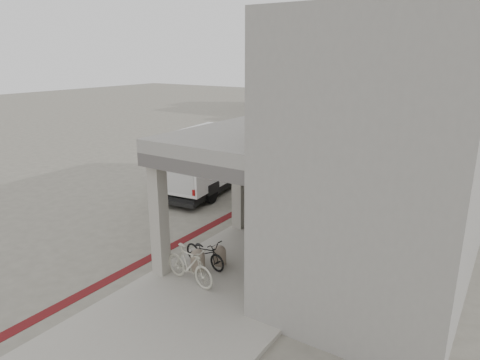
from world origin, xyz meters
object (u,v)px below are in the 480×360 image
Objects in this scene: bench at (315,234)px; utility_cabinet at (318,219)px; fedex_truck at (213,157)px; bicycle_cream at (189,265)px; bicycle_black at (205,252)px.

utility_cabinet reaches higher than bench.
bench is at bearing -33.50° from fedex_truck.
fedex_truck reaches higher than bicycle_cream.
bicycle_black is at bearing -61.90° from fedex_truck.
fedex_truck reaches higher than bench.
bicycle_black is (-1.77, -4.07, -0.09)m from utility_cabinet.
utility_cabinet is at bearing -27.86° from fedex_truck.
bench is 3.79m from bicycle_black.
fedex_truck is 7.46m from bench.
fedex_truck is at bearing 44.77° from bicycle_black.
bench is at bearing -85.30° from utility_cabinet.
bench is 0.95m from utility_cabinet.
bicycle_cream is (-1.80, -4.18, 0.20)m from bench.
bicycle_black is 1.04m from bicycle_cream.
fedex_truck is 4.37× the size of bicycle_black.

